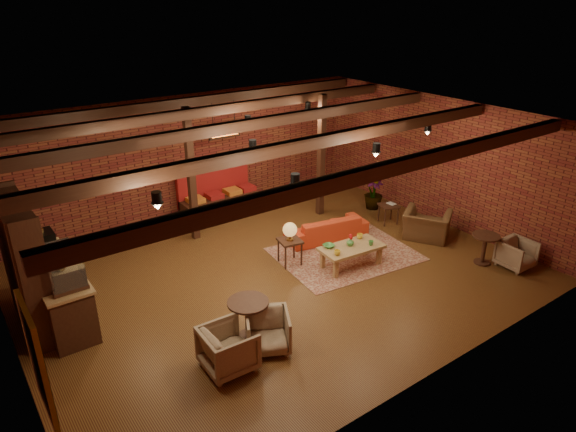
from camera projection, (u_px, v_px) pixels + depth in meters
floor at (276, 274)px, 10.94m from camera, size 10.00×10.00×0.00m
ceiling at (275, 126)px, 9.65m from camera, size 10.00×8.00×0.02m
wall_back at (188, 157)px, 13.27m from camera, size 10.00×0.02×3.20m
wall_front at (434, 291)px, 7.32m from camera, size 10.00×0.02×3.20m
wall_right at (439, 161)px, 12.97m from camera, size 0.02×8.00×3.20m
ceiling_beams at (275, 132)px, 9.70m from camera, size 9.80×6.40×0.22m
ceiling_pipe at (233, 127)px, 10.98m from camera, size 9.60×0.12×0.12m
post_left at (191, 176)px, 11.91m from camera, size 0.16×0.16×3.20m
post_right at (321, 157)px, 13.28m from camera, size 0.16×0.16×3.20m
service_counter at (56, 279)px, 9.17m from camera, size 0.80×2.50×1.60m
plant_counter at (55, 253)px, 9.20m from camera, size 0.35×0.39×0.30m
shelving_hutch at (26, 264)px, 8.87m from camera, size 0.52×2.00×2.40m
chalkboard_menu at (38, 360)px, 5.95m from camera, size 0.08×0.96×1.46m
banquette at (220, 196)px, 13.70m from camera, size 2.10×0.70×1.00m
service_sign at (224, 132)px, 12.62m from camera, size 0.86×0.06×0.30m
ceiling_spotlights at (275, 143)px, 9.79m from camera, size 6.40×4.40×0.28m
rug at (345, 254)px, 11.75m from camera, size 3.28×2.65×0.01m
sofa at (326, 228)px, 12.39m from camera, size 2.07×1.13×0.57m
coffee_table at (351, 249)px, 11.08m from camera, size 1.45×0.82×0.73m
side_table_lamp at (290, 233)px, 11.05m from camera, size 0.55×0.55×0.98m
round_table_left at (248, 313)px, 8.72m from camera, size 0.71×0.71×0.74m
armchair_a at (228, 347)px, 8.06m from camera, size 0.76×0.81×0.81m
armchair_b at (268, 329)px, 8.53m from camera, size 0.94×0.93×0.73m
armchair_right at (427, 220)px, 12.35m from camera, size 1.14×1.27×0.93m
side_table_book at (389, 206)px, 13.16m from camera, size 0.57×0.57×0.53m
round_table_right at (485, 245)px, 11.18m from camera, size 0.59×0.59×0.69m
armchair_far at (517, 253)px, 11.08m from camera, size 0.68×0.64×0.69m
plant_tall at (376, 161)px, 13.71m from camera, size 1.80×1.80×2.75m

